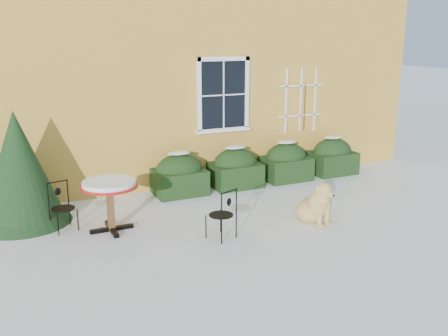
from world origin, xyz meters
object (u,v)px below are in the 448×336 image
bistro_table (109,189)px  patio_chair_far (62,206)px  dog (316,205)px  patio_chair_near (223,214)px  evergreen_shrub (20,179)px

bistro_table → patio_chair_far: 0.90m
patio_chair_far → dog: bearing=-35.2°
patio_chair_near → patio_chair_far: patio_chair_near is taller
evergreen_shrub → patio_chair_far: size_ratio=2.41×
bistro_table → patio_chair_near: (1.57, -1.10, -0.31)m
patio_chair_near → patio_chair_far: (-2.31, 1.51, -0.01)m
bistro_table → patio_chair_near: 1.95m
bistro_table → evergreen_shrub: bearing=141.7°
evergreen_shrub → dog: (4.68, -2.20, -0.48)m
bistro_table → patio_chair_far: size_ratio=1.15×
bistro_table → patio_chair_near: bistro_table is taller
patio_chair_near → dog: size_ratio=0.93×
evergreen_shrub → patio_chair_near: bearing=-36.5°
bistro_table → patio_chair_near: bearing=-34.9°
evergreen_shrub → patio_chair_far: bearing=-47.2°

